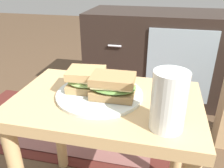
# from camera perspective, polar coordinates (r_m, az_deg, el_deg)

# --- Properties ---
(side_table) EXTENTS (0.56, 0.36, 0.46)m
(side_table) POSITION_cam_1_polar(r_m,az_deg,el_deg) (0.74, -1.37, -9.73)
(side_table) COLOR tan
(side_table) RESTS_ON ground
(tv_cabinet) EXTENTS (0.96, 0.46, 0.58)m
(tv_cabinet) POSITION_cam_1_polar(r_m,az_deg,el_deg) (1.61, 11.72, 6.88)
(tv_cabinet) COLOR black
(tv_cabinet) RESTS_ON ground
(area_rug) EXTENTS (1.22, 0.61, 0.01)m
(area_rug) POSITION_cam_1_polar(r_m,az_deg,el_deg) (1.39, -11.23, -9.58)
(area_rug) COLOR #4C1E19
(area_rug) RESTS_ON ground
(plate) EXTENTS (0.26, 0.26, 0.01)m
(plate) POSITION_cam_1_polar(r_m,az_deg,el_deg) (0.70, -3.09, -2.49)
(plate) COLOR silver
(plate) RESTS_ON side_table
(sandwich_front) EXTENTS (0.13, 0.11, 0.07)m
(sandwich_front) POSITION_cam_1_polar(r_m,az_deg,el_deg) (0.71, -6.33, 1.10)
(sandwich_front) COLOR tan
(sandwich_front) RESTS_ON plate
(sandwich_back) EXTENTS (0.14, 0.10, 0.07)m
(sandwich_back) POSITION_cam_1_polar(r_m,az_deg,el_deg) (0.66, 0.23, -0.49)
(sandwich_back) COLOR #9E7A4C
(sandwich_back) RESTS_ON plate
(beer_glass) EXTENTS (0.08, 0.08, 0.15)m
(beer_glass) POSITION_cam_1_polar(r_m,az_deg,el_deg) (0.55, 13.79, -4.42)
(beer_glass) COLOR silver
(beer_glass) RESTS_ON side_table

